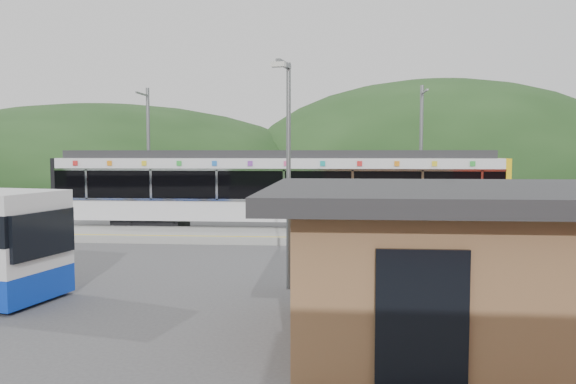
{
  "coord_description": "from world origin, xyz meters",
  "views": [
    {
      "loc": [
        2.67,
        -20.02,
        3.64
      ],
      "look_at": [
        0.93,
        1.0,
        2.17
      ],
      "focal_mm": 35.0,
      "sensor_mm": 36.0,
      "label": 1
    }
  ],
  "objects": [
    {
      "name": "catenary_mast_west",
      "position": [
        -7.0,
        8.56,
        3.65
      ],
      "size": [
        0.18,
        1.8,
        7.0
      ],
      "color": "slate",
      "rests_on": "ground"
    },
    {
      "name": "lamp_post",
      "position": [
        1.46,
        -5.36,
        3.58
      ],
      "size": [
        0.38,
        1.08,
        5.99
      ],
      "rotation": [
        0.0,
        0.0,
        -0.2
      ],
      "color": "slate",
      "rests_on": "ground"
    },
    {
      "name": "platform",
      "position": [
        0.0,
        3.3,
        0.15
      ],
      "size": [
        26.0,
        3.2,
        0.3
      ],
      "primitive_type": "cube",
      "color": "#9E9E99",
      "rests_on": "ground"
    },
    {
      "name": "hills",
      "position": [
        6.19,
        5.29,
        0.0
      ],
      "size": [
        146.0,
        149.0,
        26.0
      ],
      "color": "#1E3D19",
      "rests_on": "ground"
    },
    {
      "name": "train",
      "position": [
        -0.02,
        6.0,
        2.06
      ],
      "size": [
        20.44,
        3.01,
        3.74
      ],
      "color": "black",
      "rests_on": "ground"
    },
    {
      "name": "catenary_mast_east",
      "position": [
        7.0,
        8.56,
        3.65
      ],
      "size": [
        0.18,
        1.8,
        7.0
      ],
      "color": "slate",
      "rests_on": "ground"
    },
    {
      "name": "ground",
      "position": [
        0.0,
        0.0,
        0.0
      ],
      "size": [
        120.0,
        120.0,
        0.0
      ],
      "primitive_type": "plane",
      "color": "#4C4C4F",
      "rests_on": "ground"
    },
    {
      "name": "station_shelter",
      "position": [
        6.0,
        -9.01,
        1.55
      ],
      "size": [
        9.2,
        6.2,
        3.0
      ],
      "color": "#996A43",
      "rests_on": "ground"
    },
    {
      "name": "yellow_line",
      "position": [
        0.0,
        2.0,
        0.3
      ],
      "size": [
        26.0,
        0.1,
        0.01
      ],
      "primitive_type": "cube",
      "color": "yellow",
      "rests_on": "platform"
    }
  ]
}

